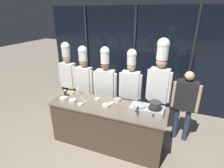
# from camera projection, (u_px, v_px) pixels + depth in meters

# --- Properties ---
(ground_plane) EXTENTS (24.00, 24.00, 0.00)m
(ground_plane) POSITION_uv_depth(u_px,v_px,m) (108.00, 142.00, 3.67)
(ground_plane) COLOR gray
(window_wall_back) EXTENTS (5.08, 0.09, 2.70)m
(window_wall_back) POSITION_uv_depth(u_px,v_px,m) (134.00, 58.00, 4.81)
(window_wall_back) COLOR black
(window_wall_back) RESTS_ON ground_plane
(demo_counter) EXTENTS (2.24, 0.72, 0.88)m
(demo_counter) POSITION_uv_depth(u_px,v_px,m) (107.00, 125.00, 3.50)
(demo_counter) COLOR #4C3D2D
(demo_counter) RESTS_ON ground_plane
(portable_stove) EXTENTS (0.59, 0.32, 0.10)m
(portable_stove) POSITION_uv_depth(u_px,v_px,m) (147.00, 109.00, 3.12)
(portable_stove) COLOR #B2B5BA
(portable_stove) RESTS_ON demo_counter
(frying_pan) EXTENTS (0.24, 0.41, 0.05)m
(frying_pan) POSITION_uv_depth(u_px,v_px,m) (140.00, 104.00, 3.14)
(frying_pan) COLOR #ADAFB5
(frying_pan) RESTS_ON portable_stove
(stock_pot) EXTENTS (0.23, 0.20, 0.12)m
(stock_pot) POSITION_uv_depth(u_px,v_px,m) (155.00, 105.00, 3.03)
(stock_pot) COLOR #333335
(stock_pot) RESTS_ON portable_stove
(squeeze_bottle_clear) EXTENTS (0.05, 0.05, 0.17)m
(squeeze_bottle_clear) POSITION_uv_depth(u_px,v_px,m) (78.00, 90.00, 3.79)
(squeeze_bottle_clear) COLOR white
(squeeze_bottle_clear) RESTS_ON demo_counter
(squeeze_bottle_soy) EXTENTS (0.06, 0.06, 0.17)m
(squeeze_bottle_soy) POSITION_uv_depth(u_px,v_px,m) (65.00, 93.00, 3.66)
(squeeze_bottle_soy) COLOR #332319
(squeeze_bottle_soy) RESTS_ON demo_counter
(prep_bowl_rice) EXTENTS (0.10, 0.10, 0.04)m
(prep_bowl_rice) POSITION_uv_depth(u_px,v_px,m) (97.00, 99.00, 3.54)
(prep_bowl_rice) COLOR white
(prep_bowl_rice) RESTS_ON demo_counter
(prep_bowl_bean_sprouts) EXTENTS (0.10, 0.10, 0.03)m
(prep_bowl_bean_sprouts) POSITION_uv_depth(u_px,v_px,m) (112.00, 103.00, 3.38)
(prep_bowl_bean_sprouts) COLOR white
(prep_bowl_bean_sprouts) RESTS_ON demo_counter
(prep_bowl_shrimp) EXTENTS (0.14, 0.14, 0.05)m
(prep_bowl_shrimp) POSITION_uv_depth(u_px,v_px,m) (107.00, 105.00, 3.28)
(prep_bowl_shrimp) COLOR white
(prep_bowl_shrimp) RESTS_ON demo_counter
(prep_bowl_chicken) EXTENTS (0.16, 0.16, 0.05)m
(prep_bowl_chicken) POSITION_uv_depth(u_px,v_px,m) (64.00, 98.00, 3.54)
(prep_bowl_chicken) COLOR white
(prep_bowl_chicken) RESTS_ON demo_counter
(prep_bowl_ginger) EXTENTS (0.10, 0.10, 0.03)m
(prep_bowl_ginger) POSITION_uv_depth(u_px,v_px,m) (80.00, 104.00, 3.34)
(prep_bowl_ginger) COLOR white
(prep_bowl_ginger) RESTS_ON demo_counter
(prep_bowl_mushrooms) EXTENTS (0.14, 0.14, 0.05)m
(prep_bowl_mushrooms) POSITION_uv_depth(u_px,v_px,m) (117.00, 100.00, 3.49)
(prep_bowl_mushrooms) COLOR white
(prep_bowl_mushrooms) RESTS_ON demo_counter
(prep_bowl_garlic) EXTENTS (0.16, 0.16, 0.05)m
(prep_bowl_garlic) POSITION_uv_depth(u_px,v_px,m) (72.00, 100.00, 3.46)
(prep_bowl_garlic) COLOR white
(prep_bowl_garlic) RESTS_ON demo_counter
(prep_bowl_carrots) EXTENTS (0.14, 0.14, 0.04)m
(prep_bowl_carrots) POSITION_uv_depth(u_px,v_px,m) (71.00, 93.00, 3.81)
(prep_bowl_carrots) COLOR white
(prep_bowl_carrots) RESTS_ON demo_counter
(serving_spoon_slotted) EXTENTS (0.25, 0.17, 0.02)m
(serving_spoon_slotted) POSITION_uv_depth(u_px,v_px,m) (85.00, 101.00, 3.50)
(serving_spoon_slotted) COLOR #B2B5BA
(serving_spoon_slotted) RESTS_ON demo_counter
(serving_spoon_solid) EXTENTS (0.24, 0.14, 0.02)m
(serving_spoon_solid) POSITION_uv_depth(u_px,v_px,m) (123.00, 107.00, 3.27)
(serving_spoon_solid) COLOR olive
(serving_spoon_solid) RESTS_ON demo_counter
(chef_head) EXTENTS (0.51, 0.24, 1.89)m
(chef_head) POSITION_uv_depth(u_px,v_px,m) (68.00, 74.00, 4.35)
(chef_head) COLOR #2D3856
(chef_head) RESTS_ON ground_plane
(chef_sous) EXTENTS (0.49, 0.22, 1.85)m
(chef_sous) POSITION_uv_depth(u_px,v_px,m) (84.00, 78.00, 4.11)
(chef_sous) COLOR #4C4C51
(chef_sous) RESTS_ON ground_plane
(chef_line) EXTENTS (0.55, 0.26, 1.87)m
(chef_line) POSITION_uv_depth(u_px,v_px,m) (105.00, 82.00, 3.95)
(chef_line) COLOR #4C4C51
(chef_line) RESTS_ON ground_plane
(chef_pastry) EXTENTS (0.51, 0.22, 1.85)m
(chef_pastry) POSITION_uv_depth(u_px,v_px,m) (131.00, 84.00, 3.82)
(chef_pastry) COLOR #4C4C51
(chef_pastry) RESTS_ON ground_plane
(chef_apprentice) EXTENTS (0.49, 0.23, 2.11)m
(chef_apprentice) POSITION_uv_depth(u_px,v_px,m) (159.00, 81.00, 3.44)
(chef_apprentice) COLOR #232326
(chef_apprentice) RESTS_ON ground_plane
(person_guest) EXTENTS (0.52, 0.25, 1.52)m
(person_guest) POSITION_uv_depth(u_px,v_px,m) (185.00, 100.00, 3.45)
(person_guest) COLOR #2D3856
(person_guest) RESTS_ON ground_plane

